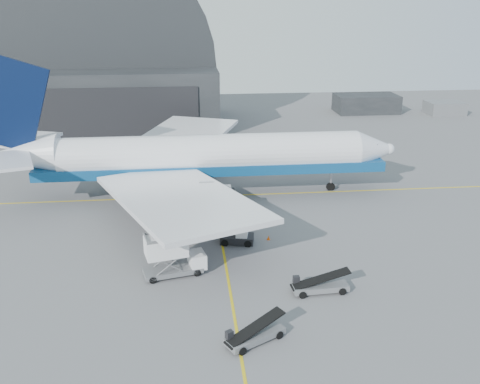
{
  "coord_description": "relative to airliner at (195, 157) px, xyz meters",
  "views": [
    {
      "loc": [
        -3.45,
        -46.58,
        24.78
      ],
      "look_at": [
        2.3,
        8.88,
        4.5
      ],
      "focal_mm": 40.0,
      "sensor_mm": 36.0,
      "label": 1
    }
  ],
  "objects": [
    {
      "name": "belt_loader_b",
      "position": [
        10.32,
        -26.26,
        -4.67
      ],
      "size": [
        5.38,
        2.13,
        2.03
      ],
      "rotation": [
        0.0,
        0.0,
        0.06
      ],
      "color": "slate",
      "rests_on": "ground"
    },
    {
      "name": "traffic_cone",
      "position": [
        7.5,
        -14.93,
        -5.07
      ],
      "size": [
        0.34,
        0.34,
        0.49
      ],
      "color": "#DF4D07",
      "rests_on": "ground"
    },
    {
      "name": "taxi_lines",
      "position": [
        2.39,
        -8.0,
        -5.29
      ],
      "size": [
        80.0,
        42.12,
        0.02
      ],
      "color": "gold",
      "rests_on": "ground"
    },
    {
      "name": "distant_bldg_a",
      "position": [
        40.39,
        51.33,
        -5.3
      ],
      "size": [
        14.0,
        8.0,
        4.0
      ],
      "primitive_type": "cube",
      "color": "black",
      "rests_on": "ground"
    },
    {
      "name": "hangar",
      "position": [
        -19.61,
        44.28,
        4.24
      ],
      "size": [
        50.0,
        28.3,
        28.0
      ],
      "color": "black",
      "rests_on": "ground"
    },
    {
      "name": "belt_loader_a",
      "position": [
        3.59,
        -32.99,
        -4.7
      ],
      "size": [
        5.0,
        3.76,
        1.95
      ],
      "rotation": [
        0.0,
        0.0,
        0.51
      ],
      "color": "slate",
      "rests_on": "ground"
    },
    {
      "name": "distant_bldg_b",
      "position": [
        57.39,
        47.33,
        -5.3
      ],
      "size": [
        8.0,
        6.0,
        2.8
      ],
      "primitive_type": "cube",
      "color": "slate",
      "rests_on": "ground"
    },
    {
      "name": "ground",
      "position": [
        2.39,
        -20.67,
        -5.3
      ],
      "size": [
        200.0,
        200.0,
        0.0
      ],
      "primitive_type": "plane",
      "color": "#565659",
      "rests_on": "ground"
    },
    {
      "name": "catering_truck",
      "position": [
        -2.79,
        -21.8,
        -3.27
      ],
      "size": [
        6.17,
        3.41,
        4.01
      ],
      "rotation": [
        0.0,
        0.0,
        0.23
      ],
      "color": "slate",
      "rests_on": "ground"
    },
    {
      "name": "airliner",
      "position": [
        0.0,
        0.0,
        0.0
      ],
      "size": [
        53.95,
        52.31,
        18.93
      ],
      "color": "white",
      "rests_on": "ground"
    },
    {
      "name": "pushback_tug",
      "position": [
        4.11,
        -15.39,
        -4.69
      ],
      "size": [
        3.8,
        2.64,
        1.62
      ],
      "rotation": [
        0.0,
        0.0,
        -0.19
      ],
      "color": "black",
      "rests_on": "ground"
    }
  ]
}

